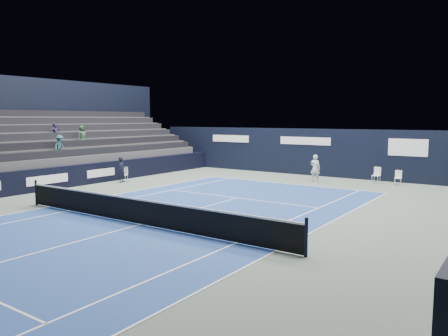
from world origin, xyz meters
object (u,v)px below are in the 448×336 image
(tennis_player, at_px, (315,168))
(line_judge_chair, at_px, (124,173))
(folding_chair_back_b, at_px, (398,177))
(tennis_net, at_px, (140,211))
(folding_chair_back_a, at_px, (377,174))

(tennis_player, bearing_deg, line_judge_chair, -145.58)
(line_judge_chair, distance_m, tennis_player, 11.48)
(folding_chair_back_b, distance_m, line_judge_chair, 16.05)
(tennis_net, relative_size, tennis_player, 7.89)
(line_judge_chair, distance_m, tennis_net, 11.16)
(folding_chair_back_a, xyz_separation_m, tennis_net, (-4.02, -15.31, -0.03))
(folding_chair_back_a, height_order, tennis_player, tennis_player)
(folding_chair_back_b, height_order, line_judge_chair, line_judge_chair)
(folding_chair_back_b, bearing_deg, line_judge_chair, -155.22)
(folding_chair_back_a, xyz_separation_m, tennis_player, (-3.16, -1.70, 0.28))
(folding_chair_back_b, bearing_deg, tennis_player, -165.32)
(folding_chair_back_a, height_order, line_judge_chair, folding_chair_back_a)
(line_judge_chair, bearing_deg, tennis_net, -62.60)
(folding_chair_back_a, height_order, folding_chair_back_b, folding_chair_back_a)
(tennis_player, bearing_deg, tennis_net, -93.64)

